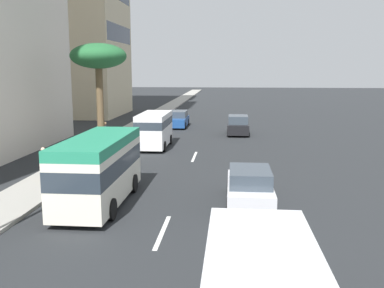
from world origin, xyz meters
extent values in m
plane|color=#26282B|center=(31.50, 0.00, 0.00)|extent=(198.00, 198.00, 0.00)
cube|color=#9E9B93|center=(31.50, 6.78, 0.07)|extent=(162.00, 2.50, 0.15)
cube|color=silver|center=(11.53, 0.00, 0.01)|extent=(3.20, 0.16, 0.01)
cube|color=silver|center=(24.72, 0.00, 0.01)|extent=(3.20, 0.16, 0.01)
cube|color=silver|center=(14.47, 3.13, 1.34)|extent=(6.50, 2.11, 2.21)
cube|color=#268C66|center=(14.47, 3.13, 2.65)|extent=(6.50, 2.11, 0.42)
cube|color=#28333D|center=(14.47, 3.13, 1.76)|extent=(6.51, 2.12, 0.74)
cylinder|color=black|center=(12.58, 2.13, 0.42)|extent=(0.84, 0.26, 0.84)
cylinder|color=black|center=(12.58, 4.13, 0.42)|extent=(0.84, 0.26, 0.84)
cylinder|color=black|center=(16.35, 2.13, 0.42)|extent=(0.84, 0.26, 0.84)
cylinder|color=black|center=(16.35, 4.13, 0.42)|extent=(0.84, 0.26, 0.84)
cube|color=#1E478C|center=(39.10, 2.89, 0.56)|extent=(4.63, 1.89, 0.77)
cube|color=#38424C|center=(39.33, 2.89, 1.26)|extent=(2.55, 1.74, 0.63)
cylinder|color=black|center=(37.66, 2.02, 0.32)|extent=(0.64, 0.22, 0.64)
cylinder|color=black|center=(37.66, 3.76, 0.32)|extent=(0.64, 0.22, 0.64)
cylinder|color=black|center=(40.53, 2.02, 0.32)|extent=(0.64, 0.22, 0.64)
cylinder|color=black|center=(40.53, 3.76, 0.32)|extent=(0.64, 0.22, 0.64)
cube|color=silver|center=(15.03, -3.16, 0.56)|extent=(4.51, 1.84, 0.77)
cube|color=#38424C|center=(14.80, -3.16, 1.25)|extent=(2.48, 1.69, 0.63)
cylinder|color=black|center=(16.43, -2.31, 0.32)|extent=(0.64, 0.22, 0.64)
cylinder|color=black|center=(16.43, -4.01, 0.32)|extent=(0.64, 0.22, 0.64)
cylinder|color=black|center=(13.63, -2.31, 0.32)|extent=(0.64, 0.22, 0.64)
cylinder|color=black|center=(13.63, -4.01, 0.32)|extent=(0.64, 0.22, 0.64)
cube|color=black|center=(34.76, -2.95, 0.59)|extent=(4.06, 1.79, 0.82)
cube|color=#38424C|center=(34.55, -2.95, 1.33)|extent=(2.24, 1.65, 0.67)
cylinder|color=black|center=(36.02, -2.13, 0.32)|extent=(0.64, 0.22, 0.64)
cylinder|color=black|center=(36.02, -3.78, 0.32)|extent=(0.64, 0.22, 0.64)
cylinder|color=black|center=(33.50, -2.13, 0.32)|extent=(0.64, 0.22, 0.64)
cylinder|color=black|center=(33.50, -3.78, 0.32)|extent=(0.64, 0.22, 0.64)
cube|color=white|center=(27.82, 3.17, 1.35)|extent=(5.03, 1.94, 2.29)
cube|color=#2D3842|center=(27.82, 3.17, 1.85)|extent=(5.04, 1.94, 0.55)
cylinder|color=black|center=(26.31, 2.25, 0.36)|extent=(0.72, 0.24, 0.72)
cylinder|color=black|center=(26.31, 4.09, 0.36)|extent=(0.72, 0.24, 0.72)
cylinder|color=black|center=(29.33, 2.25, 0.36)|extent=(0.72, 0.24, 0.72)
cylinder|color=black|center=(29.33, 4.09, 0.36)|extent=(0.72, 0.24, 0.72)
cylinder|color=gold|center=(17.58, 6.97, 0.55)|extent=(0.14, 0.14, 0.80)
cylinder|color=gold|center=(17.74, 6.97, 0.55)|extent=(0.14, 0.14, 0.80)
cube|color=red|center=(17.66, 6.97, 1.26)|extent=(0.38, 0.32, 0.63)
sphere|color=beige|center=(17.66, 6.97, 1.69)|extent=(0.22, 0.22, 0.22)
cylinder|color=navy|center=(26.66, 6.48, 0.59)|extent=(0.14, 0.14, 0.89)
cylinder|color=navy|center=(26.82, 6.48, 0.59)|extent=(0.14, 0.14, 0.89)
cube|color=#333338|center=(26.74, 6.48, 1.39)|extent=(0.33, 0.23, 0.70)
sphere|color=#9E7251|center=(26.74, 6.48, 1.86)|extent=(0.24, 0.24, 0.24)
cylinder|color=brown|center=(26.54, 6.72, 3.04)|extent=(0.49, 0.49, 5.78)
ellipsoid|color=#236033|center=(26.54, 6.72, 6.51)|extent=(3.82, 3.82, 1.72)
cube|color=#2D3847|center=(49.39, 11.11, 9.76)|extent=(10.81, 0.08, 2.03)
camera|label=1|loc=(-2.71, -2.33, 5.65)|focal=40.44mm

